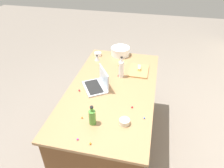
{
  "coord_description": "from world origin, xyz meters",
  "views": [
    {
      "loc": [
        1.86,
        0.42,
        2.28
      ],
      "look_at": [
        0.0,
        0.0,
        0.95
      ],
      "focal_mm": 33.39,
      "sensor_mm": 36.0,
      "label": 1
    }
  ],
  "objects_px": {
    "bottle_vinegar": "(121,69)",
    "butter_stick_left": "(139,68)",
    "laptop": "(98,84)",
    "cutting_board": "(139,71)",
    "bottle_olive": "(92,117)",
    "ramekin_medium": "(98,54)",
    "kitchen_timer": "(97,58)",
    "ramekin_small": "(125,122)",
    "mixing_bowl_large": "(120,51)"
  },
  "relations": [
    {
      "from": "cutting_board",
      "to": "butter_stick_left",
      "type": "height_order",
      "value": "butter_stick_left"
    },
    {
      "from": "bottle_olive",
      "to": "butter_stick_left",
      "type": "height_order",
      "value": "bottle_olive"
    },
    {
      "from": "bottle_olive",
      "to": "kitchen_timer",
      "type": "relative_size",
      "value": 2.6
    },
    {
      "from": "laptop",
      "to": "ramekin_medium",
      "type": "bearing_deg",
      "value": -164.16
    },
    {
      "from": "laptop",
      "to": "ramekin_medium",
      "type": "xyz_separation_m",
      "value": [
        -0.75,
        -0.21,
        -0.02
      ]
    },
    {
      "from": "bottle_vinegar",
      "to": "butter_stick_left",
      "type": "distance_m",
      "value": 0.28
    },
    {
      "from": "mixing_bowl_large",
      "to": "ramekin_small",
      "type": "bearing_deg",
      "value": 12.35
    },
    {
      "from": "ramekin_small",
      "to": "mixing_bowl_large",
      "type": "bearing_deg",
      "value": -167.65
    },
    {
      "from": "bottle_olive",
      "to": "ramekin_medium",
      "type": "bearing_deg",
      "value": -166.17
    },
    {
      "from": "ramekin_small",
      "to": "cutting_board",
      "type": "bearing_deg",
      "value": 178.67
    },
    {
      "from": "laptop",
      "to": "bottle_vinegar",
      "type": "bearing_deg",
      "value": 142.48
    },
    {
      "from": "laptop",
      "to": "ramekin_small",
      "type": "bearing_deg",
      "value": 38.51
    },
    {
      "from": "laptop",
      "to": "mixing_bowl_large",
      "type": "height_order",
      "value": "laptop"
    },
    {
      "from": "bottle_olive",
      "to": "cutting_board",
      "type": "distance_m",
      "value": 1.04
    },
    {
      "from": "mixing_bowl_large",
      "to": "ramekin_medium",
      "type": "bearing_deg",
      "value": -72.97
    },
    {
      "from": "bottle_olive",
      "to": "ramekin_medium",
      "type": "distance_m",
      "value": 1.34
    },
    {
      "from": "bottle_vinegar",
      "to": "cutting_board",
      "type": "distance_m",
      "value": 0.27
    },
    {
      "from": "mixing_bowl_large",
      "to": "ramekin_small",
      "type": "xyz_separation_m",
      "value": [
        1.34,
        0.29,
        -0.04
      ]
    },
    {
      "from": "mixing_bowl_large",
      "to": "kitchen_timer",
      "type": "relative_size",
      "value": 3.5
    },
    {
      "from": "bottle_vinegar",
      "to": "cutting_board",
      "type": "height_order",
      "value": "bottle_vinegar"
    },
    {
      "from": "bottle_olive",
      "to": "ramekin_small",
      "type": "bearing_deg",
      "value": 101.63
    },
    {
      "from": "bottle_vinegar",
      "to": "ramekin_medium",
      "type": "height_order",
      "value": "bottle_vinegar"
    },
    {
      "from": "bottle_olive",
      "to": "bottle_vinegar",
      "type": "bearing_deg",
      "value": 172.53
    },
    {
      "from": "cutting_board",
      "to": "butter_stick_left",
      "type": "relative_size",
      "value": 2.84
    },
    {
      "from": "bottle_olive",
      "to": "ramekin_small",
      "type": "distance_m",
      "value": 0.29
    },
    {
      "from": "mixing_bowl_large",
      "to": "bottle_vinegar",
      "type": "height_order",
      "value": "bottle_vinegar"
    },
    {
      "from": "mixing_bowl_large",
      "to": "ramekin_small",
      "type": "height_order",
      "value": "mixing_bowl_large"
    },
    {
      "from": "laptop",
      "to": "cutting_board",
      "type": "distance_m",
      "value": 0.61
    },
    {
      "from": "mixing_bowl_large",
      "to": "cutting_board",
      "type": "distance_m",
      "value": 0.51
    },
    {
      "from": "ramekin_small",
      "to": "ramekin_medium",
      "type": "height_order",
      "value": "same"
    },
    {
      "from": "laptop",
      "to": "bottle_vinegar",
      "type": "xyz_separation_m",
      "value": [
        -0.28,
        0.22,
        0.06
      ]
    },
    {
      "from": "butter_stick_left",
      "to": "ramekin_small",
      "type": "xyz_separation_m",
      "value": [
        0.96,
        -0.02,
        -0.01
      ]
    },
    {
      "from": "butter_stick_left",
      "to": "kitchen_timer",
      "type": "relative_size",
      "value": 1.43
    },
    {
      "from": "ramekin_medium",
      "to": "mixing_bowl_large",
      "type": "bearing_deg",
      "value": 107.03
    },
    {
      "from": "cutting_board",
      "to": "ramekin_medium",
      "type": "distance_m",
      "value": 0.7
    },
    {
      "from": "laptop",
      "to": "butter_stick_left",
      "type": "xyz_separation_m",
      "value": [
        -0.47,
        0.41,
        -0.01
      ]
    },
    {
      "from": "butter_stick_left",
      "to": "ramekin_small",
      "type": "relative_size",
      "value": 1.14
    },
    {
      "from": "mixing_bowl_large",
      "to": "kitchen_timer",
      "type": "height_order",
      "value": "mixing_bowl_large"
    },
    {
      "from": "mixing_bowl_large",
      "to": "cutting_board",
      "type": "bearing_deg",
      "value": 37.94
    },
    {
      "from": "bottle_vinegar",
      "to": "butter_stick_left",
      "type": "height_order",
      "value": "bottle_vinegar"
    },
    {
      "from": "cutting_board",
      "to": "kitchen_timer",
      "type": "xyz_separation_m",
      "value": [
        -0.17,
        -0.6,
        0.03
      ]
    },
    {
      "from": "bottle_vinegar",
      "to": "ramekin_medium",
      "type": "distance_m",
      "value": 0.64
    },
    {
      "from": "cutting_board",
      "to": "laptop",
      "type": "bearing_deg",
      "value": -42.93
    },
    {
      "from": "laptop",
      "to": "bottle_vinegar",
      "type": "relative_size",
      "value": 1.42
    },
    {
      "from": "cutting_board",
      "to": "kitchen_timer",
      "type": "distance_m",
      "value": 0.62
    },
    {
      "from": "bottle_olive",
      "to": "butter_stick_left",
      "type": "relative_size",
      "value": 1.82
    },
    {
      "from": "bottle_vinegar",
      "to": "mixing_bowl_large",
      "type": "bearing_deg",
      "value": -168.18
    },
    {
      "from": "laptop",
      "to": "cutting_board",
      "type": "bearing_deg",
      "value": 137.07
    },
    {
      "from": "bottle_olive",
      "to": "bottle_vinegar",
      "type": "distance_m",
      "value": 0.84
    },
    {
      "from": "bottle_olive",
      "to": "kitchen_timer",
      "type": "distance_m",
      "value": 1.2
    }
  ]
}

